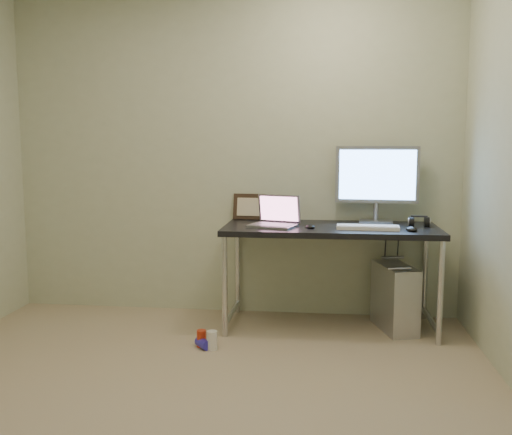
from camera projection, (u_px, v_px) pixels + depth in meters
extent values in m
plane|color=tan|center=(179.00, 409.00, 2.89)|extent=(3.50, 3.50, 0.00)
cube|color=beige|center=(233.00, 155.00, 4.45)|extent=(3.50, 0.02, 2.50)
cube|color=black|center=(331.00, 229.00, 4.10)|extent=(1.53, 0.67, 0.04)
cylinder|color=silver|center=(225.00, 287.00, 3.94)|extent=(0.04, 0.04, 0.71)
cylinder|color=silver|center=(237.00, 269.00, 4.52)|extent=(0.04, 0.04, 0.71)
cylinder|color=silver|center=(440.00, 293.00, 3.77)|extent=(0.04, 0.04, 0.71)
cylinder|color=silver|center=(425.00, 273.00, 4.35)|extent=(0.04, 0.04, 0.71)
cylinder|color=silver|center=(232.00, 313.00, 4.27)|extent=(0.04, 0.59, 0.04)
cylinder|color=silver|center=(431.00, 320.00, 4.10)|extent=(0.04, 0.59, 0.04)
cube|color=silver|center=(395.00, 297.00, 4.11)|extent=(0.31, 0.49, 0.47)
cylinder|color=#9E9EA4|center=(399.00, 268.00, 3.89)|extent=(0.17, 0.07, 0.02)
cylinder|color=#9E9EA4|center=(393.00, 257.00, 4.26)|extent=(0.17, 0.07, 0.02)
cylinder|color=black|center=(384.00, 267.00, 4.37)|extent=(0.01, 0.16, 0.69)
cylinder|color=black|center=(396.00, 270.00, 4.35)|extent=(0.02, 0.11, 0.71)
cylinder|color=red|center=(201.00, 338.00, 3.78)|extent=(0.07, 0.07, 0.11)
cylinder|color=white|center=(212.00, 340.00, 3.72)|extent=(0.07, 0.07, 0.13)
cylinder|color=#3229C5|center=(203.00, 343.00, 3.75)|extent=(0.13, 0.13, 0.07)
cube|color=#9E9EA4|center=(273.00, 226.00, 4.06)|extent=(0.37, 0.31, 0.02)
cube|color=gray|center=(273.00, 224.00, 4.06)|extent=(0.33, 0.26, 0.00)
cube|color=gray|center=(279.00, 209.00, 4.16)|extent=(0.32, 0.14, 0.21)
cube|color=#894F6A|center=(279.00, 209.00, 4.15)|extent=(0.29, 0.12, 0.18)
cube|color=#9E9EA4|center=(376.00, 222.00, 4.27)|extent=(0.26, 0.20, 0.02)
cylinder|color=#9E9EA4|center=(376.00, 211.00, 4.28)|extent=(0.04, 0.04, 0.13)
cube|color=#9E9EA4|center=(377.00, 175.00, 4.23)|extent=(0.61, 0.09, 0.42)
cube|color=#6094E1|center=(377.00, 175.00, 4.21)|extent=(0.55, 0.05, 0.37)
cube|color=white|center=(368.00, 227.00, 3.95)|extent=(0.43, 0.16, 0.03)
ellipsoid|color=black|center=(412.00, 228.00, 3.87)|extent=(0.09, 0.12, 0.04)
ellipsoid|color=black|center=(310.00, 226.00, 4.01)|extent=(0.08, 0.11, 0.03)
cylinder|color=black|center=(411.00, 223.00, 4.09)|extent=(0.04, 0.09, 0.09)
cylinder|color=black|center=(427.00, 223.00, 4.08)|extent=(0.04, 0.09, 0.09)
cube|color=black|center=(419.00, 216.00, 4.08)|extent=(0.12, 0.02, 0.01)
cube|color=black|center=(249.00, 207.00, 4.46)|extent=(0.26, 0.09, 0.20)
cylinder|color=silver|center=(278.00, 214.00, 4.42)|extent=(0.01, 0.01, 0.09)
cylinder|color=white|center=(278.00, 207.00, 4.41)|extent=(0.05, 0.04, 0.04)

